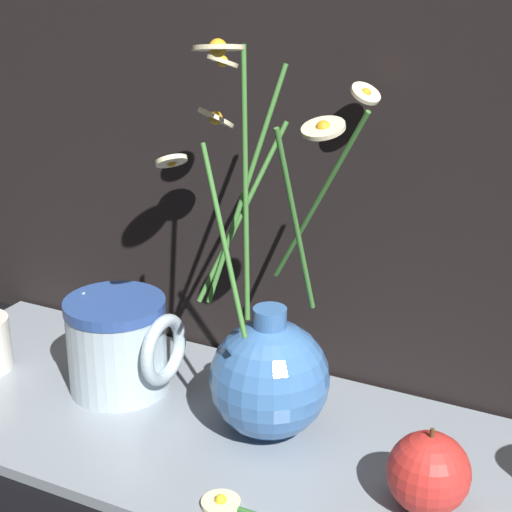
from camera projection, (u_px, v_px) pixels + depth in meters
The scene contains 6 objects.
ground_plane at pixel (254, 447), 0.88m from camera, with size 6.00×6.00×0.00m, color black.
shelf at pixel (254, 442), 0.87m from camera, with size 0.88×0.31×0.01m.
vase_with_flowers at pixel (269, 369), 0.86m from camera, with size 0.20×0.23×0.40m.
ceramic_pitcher at pixel (119, 341), 0.94m from camera, with size 0.14×0.11×0.12m.
orange_fruit at pixel (429, 473), 0.75m from camera, with size 0.08×0.08×0.08m.
loose_daisy at pixel (234, 507), 0.76m from camera, with size 0.12×0.04×0.01m.
Camera 1 is at (0.34, -0.66, 0.50)m, focal length 60.00 mm.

